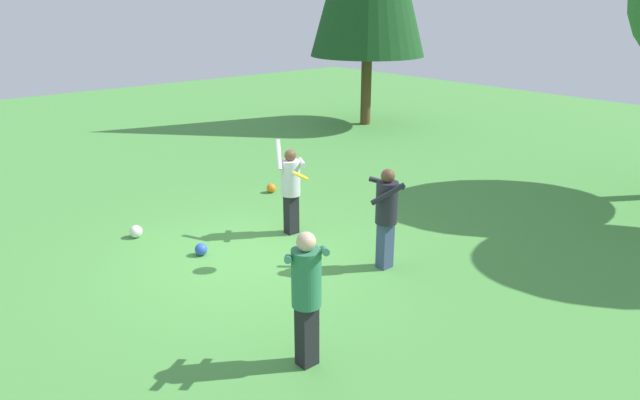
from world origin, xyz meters
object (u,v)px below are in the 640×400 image
(person_bystander, at_px, (386,211))
(ball_orange, at_px, (271,188))
(frisbee, at_px, (300,176))
(ball_white, at_px, (136,231))
(ball_blue, at_px, (201,249))
(person_catcher, at_px, (306,288))
(person_thrower, at_px, (291,184))

(person_bystander, bearing_deg, ball_orange, -56.97)
(frisbee, bearing_deg, person_bystander, 45.81)
(frisbee, bearing_deg, ball_orange, 151.37)
(person_bystander, height_order, ball_orange, person_bystander)
(frisbee, distance_m, ball_white, 3.48)
(person_bystander, distance_m, frisbee, 1.43)
(ball_blue, relative_size, ball_white, 0.92)
(person_catcher, distance_m, ball_blue, 3.62)
(person_catcher, xyz_separation_m, ball_orange, (-5.34, 3.37, -0.89))
(person_catcher, bearing_deg, ball_blue, 28.22)
(person_bystander, xyz_separation_m, frisbee, (-0.92, -0.95, 0.54))
(person_bystander, bearing_deg, person_catcher, 68.66)
(frisbee, xyz_separation_m, ball_orange, (-3.25, 1.77, -1.40))
(person_bystander, bearing_deg, person_thrower, -38.91)
(person_thrower, distance_m, ball_orange, 2.50)
(ball_orange, bearing_deg, person_bystander, -11.16)
(frisbee, height_order, ball_white, frisbee)
(person_thrower, relative_size, person_bystander, 1.06)
(person_thrower, bearing_deg, ball_blue, -66.13)
(ball_orange, xyz_separation_m, ball_white, (0.45, -3.31, 0.01))
(ball_blue, bearing_deg, person_thrower, 82.52)
(person_catcher, distance_m, ball_orange, 6.38)
(ball_blue, bearing_deg, frisbee, 36.92)
(frisbee, height_order, ball_blue, frisbee)
(ball_orange, bearing_deg, person_catcher, -32.31)
(person_catcher, bearing_deg, person_thrower, 2.08)
(person_catcher, relative_size, frisbee, 4.92)
(person_catcher, height_order, ball_orange, person_catcher)
(person_bystander, distance_m, ball_blue, 3.16)
(ball_orange, height_order, ball_white, ball_white)
(person_thrower, xyz_separation_m, person_catcher, (3.23, -2.30, 0.06))
(ball_white, bearing_deg, ball_blue, 19.51)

